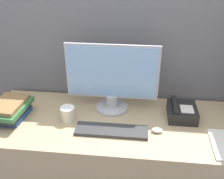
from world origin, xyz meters
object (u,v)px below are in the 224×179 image
at_px(keyboard, 111,130).
at_px(book_stack, 10,110).
at_px(coffee_cup, 68,114).
at_px(mouse, 157,130).
at_px(monitor, 112,80).
at_px(desk_telephone, 181,111).

height_order(keyboard, book_stack, book_stack).
xyz_separation_m(coffee_cup, book_stack, (-0.38, -0.01, 0.01)).
distance_m(keyboard, mouse, 0.28).
distance_m(monitor, keyboard, 0.34).
bearing_deg(keyboard, mouse, 5.70).
relative_size(keyboard, desk_telephone, 2.13).
relative_size(mouse, book_stack, 0.22).
distance_m(monitor, coffee_cup, 0.37).
relative_size(monitor, mouse, 9.01).
xyz_separation_m(book_stack, desk_telephone, (1.12, 0.13, -0.02)).
height_order(keyboard, mouse, mouse).
xyz_separation_m(keyboard, coffee_cup, (-0.29, 0.09, 0.04)).
relative_size(keyboard, mouse, 6.52).
xyz_separation_m(mouse, desk_telephone, (0.16, 0.18, 0.03)).
xyz_separation_m(coffee_cup, desk_telephone, (0.74, 0.12, -0.01)).
bearing_deg(keyboard, book_stack, 173.49).
distance_m(mouse, book_stack, 0.96).
height_order(monitor, mouse, monitor).
bearing_deg(monitor, desk_telephone, -7.17).
xyz_separation_m(monitor, book_stack, (-0.65, -0.19, -0.16)).
bearing_deg(monitor, keyboard, -85.27).
height_order(coffee_cup, desk_telephone, desk_telephone).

